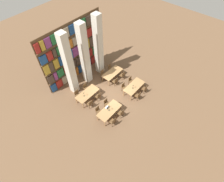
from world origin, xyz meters
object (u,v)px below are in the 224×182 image
object	(u,v)px
chair_2	(121,113)
chair_3	(107,103)
reading_table_0	(109,111)
reading_table_3	(112,73)
chair_0	(113,121)
chair_12	(115,81)
chair_15	(110,68)
desk_lamp_1	(133,86)
chair_11	(86,88)
chair_7	(131,81)
chair_13	(103,74)
chair_14	(122,75)
desk_lamp_0	(109,108)
desk_lamp_2	(84,94)
reading_table_1	(134,87)
chair_6	(144,89)
chair_1	(98,111)
pillar_left	(69,66)
laptop	(107,107)
chair_9	(77,94)
chair_10	(98,96)
pillar_center	(85,55)
chair_8	(90,104)
chair_4	(138,96)
pillar_right	(98,46)
chair_5	(124,87)

from	to	relation	value
chair_2	chair_3	distance (m)	1.53
reading_table_0	reading_table_3	world-z (taller)	same
chair_0	chair_12	size ratio (longest dim) A/B	1.00
chair_0	chair_15	size ratio (longest dim) A/B	1.00
desk_lamp_1	chair_11	size ratio (longest dim) A/B	0.49
chair_7	reading_table_3	xyz separation A→B (m)	(-0.52, 1.83, 0.20)
chair_11	chair_13	size ratio (longest dim) A/B	1.00
chair_14	chair_12	bearing A→B (deg)	180.00
desk_lamp_0	desk_lamp_2	bearing A→B (deg)	96.51
desk_lamp_2	chair_14	xyz separation A→B (m)	(4.28, -0.75, -0.58)
reading_table_1	chair_6	xyz separation A→B (m)	(0.56, -0.77, -0.20)
chair_0	chair_7	distance (m)	4.67
chair_1	pillar_left	bearing A→B (deg)	-97.67
chair_6	chair_15	bearing A→B (deg)	89.39
desk_lamp_1	laptop	bearing A→B (deg)	173.53
reading_table_1	chair_15	world-z (taller)	chair_15
desk_lamp_0	chair_11	xyz separation A→B (m)	(0.60, 3.33, -0.59)
chair_0	chair_9	world-z (taller)	same
chair_0	chair_10	xyz separation A→B (m)	(1.06, 2.57, 0.00)
pillar_left	pillar_center	bearing A→B (deg)	0.00
pillar_left	desk_lamp_2	distance (m)	2.58
chair_12	chair_1	bearing A→B (deg)	-162.60
chair_1	desk_lamp_2	size ratio (longest dim) A/B	1.94
desk_lamp_1	reading_table_3	world-z (taller)	desk_lamp_1
desk_lamp_1	chair_8	size ratio (longest dim) A/B	0.49
reading_table_3	chair_13	xyz separation A→B (m)	(-0.52, 0.77, -0.20)
chair_0	chair_4	xyz separation A→B (m)	(3.38, -0.00, 0.00)
chair_6	desk_lamp_2	world-z (taller)	desk_lamp_2
chair_11	desk_lamp_0	bearing A→B (deg)	79.82
pillar_left	desk_lamp_0	bearing A→B (deg)	-90.01
chair_10	desk_lamp_2	size ratio (longest dim) A/B	1.94
pillar_center	chair_15	size ratio (longest dim) A/B	6.79
chair_11	chair_13	bearing A→B (deg)	-179.63
pillar_right	chair_11	xyz separation A→B (m)	(-2.82, -0.90, -2.52)
pillar_center	reading_table_3	xyz separation A→B (m)	(1.71, -1.66, -2.32)
chair_0	chair_9	xyz separation A→B (m)	(0.04, 4.11, 0.00)
chair_13	chair_5	bearing A→B (deg)	89.99
laptop	reading_table_1	bearing A→B (deg)	174.94
chair_2	chair_6	world-z (taller)	same
chair_15	chair_11	bearing A→B (deg)	0.25
reading_table_0	reading_table_3	size ratio (longest dim) A/B	1.00
desk_lamp_2	reading_table_3	xyz separation A→B (m)	(3.72, 0.02, -0.38)
pillar_left	chair_14	size ratio (longest dim) A/B	6.79
reading_table_1	chair_6	size ratio (longest dim) A/B	2.40
chair_5	chair_13	world-z (taller)	same
reading_table_0	chair_1	size ratio (longest dim) A/B	2.40
chair_2	chair_12	size ratio (longest dim) A/B	1.00
desk_lamp_1	chair_7	bearing A→B (deg)	44.28
chair_8	chair_9	bearing A→B (deg)	90.00
desk_lamp_1	chair_12	bearing A→B (deg)	96.17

